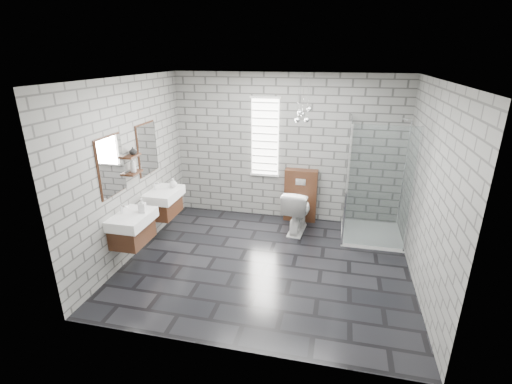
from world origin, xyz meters
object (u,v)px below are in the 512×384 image
(vanity_left, at_px, (130,220))
(shower_enclosure, at_px, (368,212))
(cistern_panel, at_px, (301,195))
(vanity_right, at_px, (162,195))
(toilet, at_px, (297,210))

(vanity_left, bearing_deg, shower_enclosure, 26.31)
(vanity_left, xyz_separation_m, cistern_panel, (2.22, 2.20, -0.26))
(vanity_right, bearing_deg, cistern_panel, 28.27)
(toilet, bearing_deg, shower_enclosure, -176.07)
(shower_enclosure, bearing_deg, toilet, 178.23)
(vanity_right, xyz_separation_m, shower_enclosure, (3.41, 0.67, -0.25))
(vanity_right, xyz_separation_m, toilet, (2.22, 0.71, -0.36))
(vanity_left, xyz_separation_m, vanity_right, (0.00, 1.01, 0.00))
(vanity_left, bearing_deg, cistern_panel, 44.83)
(shower_enclosure, bearing_deg, cistern_panel, 156.56)
(vanity_right, xyz_separation_m, cistern_panel, (2.22, 1.19, -0.26))
(shower_enclosure, height_order, toilet, shower_enclosure)
(vanity_right, height_order, shower_enclosure, shower_enclosure)
(cistern_panel, xyz_separation_m, toilet, (0.00, -0.48, -0.10))
(vanity_right, bearing_deg, shower_enclosure, 11.19)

